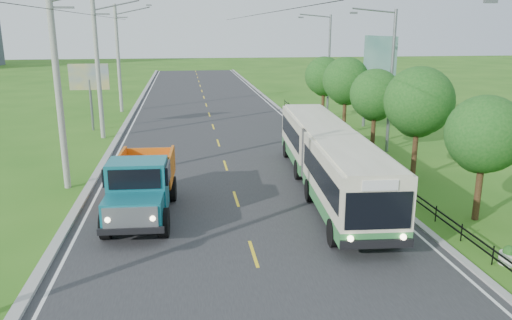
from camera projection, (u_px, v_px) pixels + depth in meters
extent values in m
plane|color=#296116|center=(253.00, 254.00, 17.95)|extent=(240.00, 240.00, 0.00)
cube|color=#28282B|center=(216.00, 137.00, 37.07)|extent=(14.00, 120.00, 0.02)
cube|color=#9E9E99|center=(117.00, 139.00, 36.06)|extent=(0.40, 120.00, 0.15)
cube|color=#9E9E99|center=(310.00, 134.00, 38.05)|extent=(0.30, 120.00, 0.10)
cube|color=silver|center=(125.00, 140.00, 36.15)|extent=(0.12, 120.00, 0.00)
cube|color=silver|center=(304.00, 134.00, 37.99)|extent=(0.12, 120.00, 0.00)
cube|color=yellow|center=(253.00, 254.00, 17.94)|extent=(0.12, 2.20, 0.00)
cube|color=black|center=(346.00, 148.00, 32.36)|extent=(0.04, 40.00, 0.60)
cylinder|color=gray|center=(58.00, 89.00, 24.12)|extent=(0.32, 0.32, 10.00)
cube|color=slate|center=(61.00, 7.00, 23.21)|extent=(1.20, 0.10, 0.10)
cylinder|color=gray|center=(98.00, 69.00, 35.60)|extent=(0.32, 0.32, 10.00)
cube|color=slate|center=(101.00, 14.00, 34.69)|extent=(1.20, 0.10, 0.10)
cylinder|color=gray|center=(118.00, 59.00, 47.08)|extent=(0.32, 0.32, 10.00)
cube|color=slate|center=(121.00, 17.00, 46.17)|extent=(1.20, 0.10, 0.10)
cube|color=slate|center=(149.00, 5.00, 46.24)|extent=(0.50, 0.18, 0.12)
cylinder|color=#382314|center=(479.00, 186.00, 20.83)|extent=(0.28, 0.28, 2.97)
sphere|color=#164C15|center=(485.00, 134.00, 20.26)|extent=(3.18, 3.18, 3.18)
sphere|color=#164C15|center=(481.00, 146.00, 20.93)|extent=(2.33, 2.33, 2.33)
cylinder|color=#382314|center=(415.00, 148.00, 26.52)|extent=(0.28, 0.28, 3.36)
sphere|color=#164C15|center=(419.00, 101.00, 25.87)|extent=(3.60, 3.60, 3.60)
sphere|color=#164C15|center=(417.00, 113.00, 26.56)|extent=(2.64, 2.64, 2.64)
cylinder|color=#382314|center=(373.00, 129.00, 32.30)|extent=(0.28, 0.28, 3.02)
sphere|color=#164C15|center=(375.00, 94.00, 31.72)|extent=(3.24, 3.24, 3.24)
sphere|color=#164C15|center=(375.00, 103.00, 32.39)|extent=(2.38, 2.38, 2.38)
cylinder|color=#382314|center=(344.00, 112.00, 38.01)|extent=(0.28, 0.28, 3.25)
sphere|color=#164C15|center=(346.00, 80.00, 37.38)|extent=(3.48, 3.48, 3.48)
sphere|color=#164C15|center=(346.00, 89.00, 38.07)|extent=(2.55, 2.55, 2.55)
cylinder|color=#382314|center=(323.00, 102.00, 43.77)|extent=(0.28, 0.28, 3.08)
sphere|color=#164C15|center=(324.00, 76.00, 43.18)|extent=(3.30, 3.30, 3.30)
sphere|color=#164C15|center=(324.00, 83.00, 43.85)|extent=(2.42, 2.42, 2.42)
cube|color=slate|center=(491.00, 1.00, 16.81)|extent=(0.45, 0.16, 0.12)
cylinder|color=slate|center=(391.00, 83.00, 31.67)|extent=(0.20, 0.20, 9.00)
cylinder|color=slate|center=(374.00, 10.00, 30.34)|extent=(2.80, 0.10, 0.34)
cube|color=slate|center=(354.00, 13.00, 30.20)|extent=(0.45, 0.16, 0.12)
cylinder|color=slate|center=(329.00, 66.00, 45.06)|extent=(0.20, 0.20, 9.00)
cylinder|color=slate|center=(315.00, 16.00, 43.73)|extent=(2.80, 0.10, 0.34)
cube|color=slate|center=(301.00, 17.00, 43.59)|extent=(0.45, 0.16, 0.12)
cylinder|color=silver|center=(508.00, 258.00, 17.17)|extent=(0.64, 0.64, 0.40)
sphere|color=#164C15|center=(509.00, 252.00, 17.11)|extent=(0.44, 0.44, 0.44)
cylinder|color=silver|center=(408.00, 187.00, 24.82)|extent=(0.64, 0.64, 0.40)
sphere|color=#164C15|center=(408.00, 182.00, 24.76)|extent=(0.44, 0.44, 0.44)
cylinder|color=silver|center=(354.00, 150.00, 32.47)|extent=(0.64, 0.64, 0.40)
sphere|color=#164C15|center=(355.00, 146.00, 32.41)|extent=(0.44, 0.44, 0.44)
cylinder|color=silver|center=(321.00, 126.00, 40.12)|extent=(0.64, 0.64, 0.40)
sphere|color=#164C15|center=(322.00, 123.00, 40.06)|extent=(0.44, 0.44, 0.44)
cylinder|color=slate|center=(91.00, 105.00, 39.07)|extent=(0.20, 0.20, 4.00)
cube|color=yellow|center=(89.00, 77.00, 38.51)|extent=(3.00, 0.15, 2.00)
cylinder|color=slate|center=(389.00, 105.00, 35.74)|extent=(0.24, 0.24, 5.00)
cylinder|color=slate|center=(365.00, 96.00, 40.52)|extent=(0.24, 0.24, 5.00)
cube|color=#144C47|center=(379.00, 56.00, 37.28)|extent=(0.20, 6.00, 3.00)
cube|color=#327D3E|center=(348.00, 203.00, 20.81)|extent=(3.09, 7.84, 0.56)
cube|color=beige|center=(350.00, 174.00, 20.48)|extent=(3.09, 7.84, 1.98)
cube|color=black|center=(350.00, 173.00, 20.48)|extent=(3.09, 7.23, 0.97)
cube|color=#327D3E|center=(312.00, 153.00, 28.95)|extent=(3.05, 7.33, 0.56)
cube|color=beige|center=(312.00, 132.00, 28.62)|extent=(3.05, 7.33, 1.98)
cube|color=black|center=(312.00, 132.00, 28.62)|extent=(3.05, 6.72, 0.97)
cube|color=#4C4C4C|center=(327.00, 154.00, 24.75)|extent=(2.47, 1.19, 2.44)
cube|color=black|center=(379.00, 211.00, 16.81)|extent=(2.30, 0.22, 1.33)
cylinder|color=black|center=(334.00, 233.00, 18.48)|extent=(0.40, 1.09, 1.06)
cylinder|color=black|center=(394.00, 231.00, 18.64)|extent=(0.40, 1.09, 1.06)
cylinder|color=black|center=(310.00, 190.00, 23.32)|extent=(0.40, 1.09, 1.06)
cylinder|color=black|center=(358.00, 189.00, 23.48)|extent=(0.40, 1.09, 1.06)
cylinder|color=black|center=(298.00, 170.00, 26.67)|extent=(0.40, 1.09, 1.06)
cylinder|color=black|center=(341.00, 169.00, 26.83)|extent=(0.40, 1.09, 1.06)
cylinder|color=black|center=(286.00, 149.00, 31.21)|extent=(0.40, 1.09, 1.06)
cylinder|color=black|center=(323.00, 148.00, 31.37)|extent=(0.40, 1.09, 1.06)
cube|color=#136674|center=(133.00, 211.00, 18.88)|extent=(2.28, 1.59, 1.05)
cube|color=#136674|center=(138.00, 185.00, 20.26)|extent=(2.40, 1.80, 2.10)
cube|color=black|center=(137.00, 173.00, 20.13)|extent=(2.61, 1.50, 0.74)
cube|color=black|center=(142.00, 202.00, 21.33)|extent=(1.38, 6.35, 0.26)
cube|color=#D95914|center=(146.00, 167.00, 22.78)|extent=(2.58, 3.28, 1.37)
cylinder|color=black|center=(106.00, 224.00, 19.13)|extent=(0.43, 1.17, 1.16)
cylinder|color=black|center=(164.00, 223.00, 19.33)|extent=(0.43, 1.17, 1.16)
cylinder|color=black|center=(124.00, 190.00, 23.18)|extent=(0.43, 1.17, 1.16)
cylinder|color=black|center=(172.00, 189.00, 23.37)|extent=(0.43, 1.17, 1.16)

